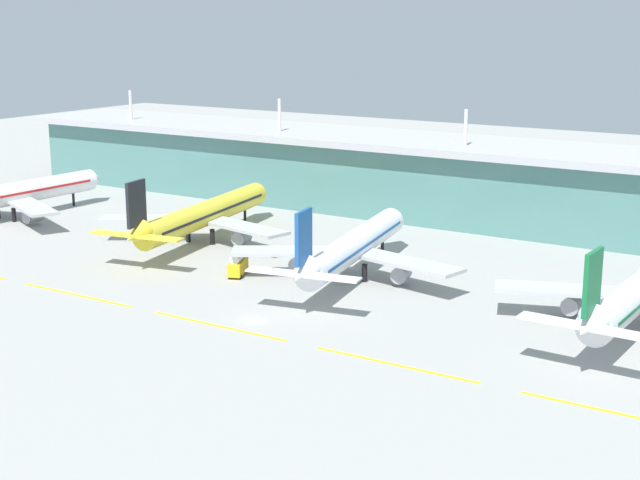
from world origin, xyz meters
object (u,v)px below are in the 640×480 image
at_px(airliner_near_middle, 203,215).
at_px(fuel_truck, 238,265).
at_px(airliner_center, 352,247).
at_px(airliner_nearest, 9,195).
at_px(airliner_far_middle, 640,290).

bearing_deg(airliner_near_middle, fuel_truck, -37.95).
height_order(airliner_near_middle, airliner_center, same).
height_order(airliner_nearest, airliner_far_middle, same).
bearing_deg(airliner_center, fuel_truck, -152.47).
xyz_separation_m(airliner_near_middle, airliner_center, (45.07, -8.29, -0.00)).
relative_size(airliner_nearest, fuel_truck, 8.18).
bearing_deg(airliner_nearest, airliner_center, -0.55).
distance_m(airliner_nearest, airliner_center, 103.25).
distance_m(airliner_nearest, airliner_far_middle, 159.67).
distance_m(airliner_near_middle, fuel_truck, 31.26).
bearing_deg(airliner_nearest, airliner_far_middle, -0.35).
relative_size(airliner_nearest, airliner_near_middle, 0.98).
bearing_deg(airliner_near_middle, airliner_center, -10.42).
height_order(airliner_nearest, airliner_center, same).
xyz_separation_m(airliner_center, airliner_far_middle, (56.42, 0.00, 0.00)).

